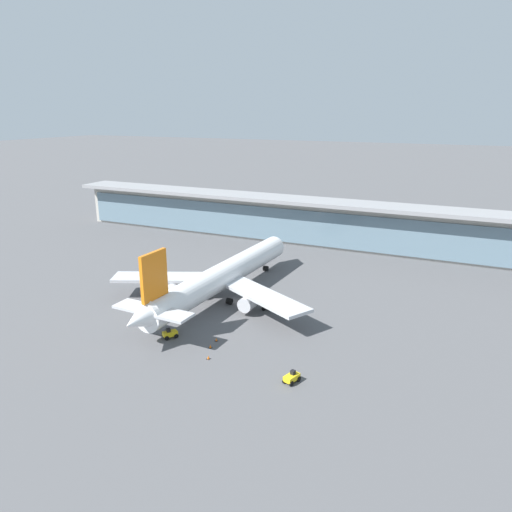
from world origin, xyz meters
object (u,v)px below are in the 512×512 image
(airliner_on_stand, at_px, (221,277))
(safety_cone_delta, at_px, (208,357))
(service_truck_under_wing_yellow, at_px, (292,377))
(service_truck_near_nose_olive, at_px, (268,306))
(safety_cone_charlie, at_px, (143,327))
(service_truck_by_tail_yellow, at_px, (170,334))
(service_truck_mid_apron_blue, at_px, (151,291))
(safety_cone_alpha, at_px, (216,340))
(safety_cone_bravo, at_px, (210,346))

(airliner_on_stand, xyz_separation_m, safety_cone_delta, (11.79, -26.24, -5.28))
(airliner_on_stand, relative_size, service_truck_under_wing_yellow, 20.60)
(airliner_on_stand, distance_m, service_truck_near_nose_olive, 13.37)
(safety_cone_charlie, height_order, safety_cone_delta, same)
(safety_cone_delta, bearing_deg, service_truck_under_wing_yellow, -3.27)
(airliner_on_stand, height_order, service_truck_by_tail_yellow, airliner_on_stand)
(service_truck_mid_apron_blue, xyz_separation_m, safety_cone_charlie, (10.14, -16.51, -0.56))
(service_truck_by_tail_yellow, distance_m, safety_cone_alpha, 9.31)
(service_truck_mid_apron_blue, distance_m, safety_cone_delta, 36.05)
(safety_cone_delta, bearing_deg, safety_cone_bravo, 115.22)
(service_truck_by_tail_yellow, relative_size, safety_cone_bravo, 4.74)
(airliner_on_stand, distance_m, service_truck_under_wing_yellow, 39.39)
(airliner_on_stand, distance_m, safety_cone_delta, 29.24)
(service_truck_under_wing_yellow, xyz_separation_m, service_truck_mid_apron_blue, (-44.98, 22.82, 0.00))
(service_truck_mid_apron_blue, height_order, safety_cone_alpha, service_truck_mid_apron_blue)
(service_truck_near_nose_olive, height_order, safety_cone_delta, service_truck_near_nose_olive)
(safety_cone_alpha, bearing_deg, service_truck_by_tail_yellow, -163.85)
(service_truck_under_wing_yellow, distance_m, service_truck_by_tail_yellow, 27.93)
(service_truck_under_wing_yellow, bearing_deg, airliner_on_stand, 135.99)
(service_truck_near_nose_olive, distance_m, service_truck_mid_apron_blue, 29.53)
(safety_cone_delta, bearing_deg, service_truck_by_tail_yellow, 159.23)
(airliner_on_stand, bearing_deg, service_truck_by_tail_yellow, -88.26)
(safety_cone_bravo, bearing_deg, service_truck_by_tail_yellow, 177.81)
(service_truck_under_wing_yellow, height_order, safety_cone_delta, service_truck_under_wing_yellow)
(service_truck_near_nose_olive, height_order, service_truck_by_tail_yellow, same)
(safety_cone_delta, bearing_deg, safety_cone_charlie, 163.79)
(service_truck_under_wing_yellow, relative_size, safety_cone_alpha, 4.62)
(service_truck_by_tail_yellow, xyz_separation_m, safety_cone_charlie, (-7.38, 1.16, -0.56))
(service_truck_near_nose_olive, relative_size, service_truck_by_tail_yellow, 1.00)
(service_truck_mid_apron_blue, xyz_separation_m, safety_cone_alpha, (26.45, -15.08, -0.56))
(safety_cone_bravo, bearing_deg, airliner_on_stand, 114.02)
(safety_cone_alpha, height_order, safety_cone_charlie, same)
(safety_cone_bravo, xyz_separation_m, safety_cone_delta, (1.82, -3.86, 0.00))
(service_truck_by_tail_yellow, bearing_deg, service_truck_mid_apron_blue, 134.77)
(service_truck_under_wing_yellow, height_order, safety_cone_alpha, service_truck_under_wing_yellow)
(airliner_on_stand, xyz_separation_m, safety_cone_bravo, (9.97, -22.37, -5.28))
(service_truck_mid_apron_blue, relative_size, safety_cone_charlie, 4.18)
(safety_cone_alpha, relative_size, safety_cone_delta, 1.00)
(service_truck_near_nose_olive, bearing_deg, airliner_on_stand, 175.81)
(safety_cone_bravo, bearing_deg, service_truck_under_wing_yellow, -14.80)
(service_truck_near_nose_olive, bearing_deg, service_truck_mid_apron_blue, -173.32)
(safety_cone_charlie, relative_size, safety_cone_delta, 1.00)
(safety_cone_charlie, distance_m, safety_cone_delta, 19.27)
(safety_cone_alpha, height_order, safety_cone_delta, same)
(airliner_on_stand, relative_size, safety_cone_charlie, 95.28)
(service_truck_near_nose_olive, relative_size, safety_cone_delta, 4.73)
(service_truck_near_nose_olive, distance_m, safety_cone_bravo, 21.61)
(airliner_on_stand, xyz_separation_m, service_truck_under_wing_yellow, (28.12, -27.17, -4.72))
(service_truck_mid_apron_blue, xyz_separation_m, safety_cone_bravo, (26.83, -18.02, -0.56))
(safety_cone_bravo, xyz_separation_m, safety_cone_charlie, (-16.68, 1.52, 0.00))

